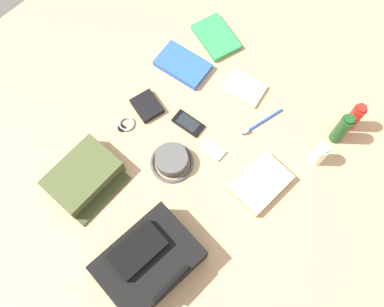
{
  "coord_description": "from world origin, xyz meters",
  "views": [
    {
      "loc": [
        0.39,
        0.39,
        1.5
      ],
      "look_at": [
        0.0,
        0.0,
        0.04
      ],
      "focal_mm": 40.67,
      "sensor_mm": 36.0,
      "label": 1
    }
  ],
  "objects_px": {
    "backpack": "(148,261)",
    "paperback_novel": "(216,37)",
    "bucket_hat": "(172,161)",
    "travel_guidebook": "(183,65)",
    "shampoo_bottle": "(342,129)",
    "wristwatch": "(126,124)",
    "sunscreen_spray": "(354,117)",
    "wallet": "(147,106)",
    "folded_towel": "(261,183)",
    "toothbrush": "(260,123)",
    "media_player": "(213,150)",
    "toothpaste_tube": "(320,154)",
    "notepad": "(244,88)",
    "toiletry_pouch": "(84,177)",
    "cell_phone": "(188,123)"
  },
  "relations": [
    {
      "from": "wallet",
      "to": "media_player",
      "type": "bearing_deg",
      "value": 111.27
    },
    {
      "from": "paperback_novel",
      "to": "wallet",
      "type": "bearing_deg",
      "value": 3.94
    },
    {
      "from": "sunscreen_spray",
      "to": "wristwatch",
      "type": "xyz_separation_m",
      "value": [
        0.59,
        -0.6,
        -0.07
      ]
    },
    {
      "from": "sunscreen_spray",
      "to": "cell_phone",
      "type": "bearing_deg",
      "value": -46.16
    },
    {
      "from": "bucket_hat",
      "to": "wristwatch",
      "type": "height_order",
      "value": "bucket_hat"
    },
    {
      "from": "toiletry_pouch",
      "to": "toothpaste_tube",
      "type": "bearing_deg",
      "value": 139.99
    },
    {
      "from": "bucket_hat",
      "to": "folded_towel",
      "type": "height_order",
      "value": "bucket_hat"
    },
    {
      "from": "travel_guidebook",
      "to": "notepad",
      "type": "relative_size",
      "value": 1.48
    },
    {
      "from": "toiletry_pouch",
      "to": "wallet",
      "type": "height_order",
      "value": "toiletry_pouch"
    },
    {
      "from": "folded_towel",
      "to": "bucket_hat",
      "type": "bearing_deg",
      "value": -60.02
    },
    {
      "from": "bucket_hat",
      "to": "toothpaste_tube",
      "type": "relative_size",
      "value": 1.28
    },
    {
      "from": "wallet",
      "to": "folded_towel",
      "type": "height_order",
      "value": "folded_towel"
    },
    {
      "from": "travel_guidebook",
      "to": "toothbrush",
      "type": "relative_size",
      "value": 1.21
    },
    {
      "from": "shampoo_bottle",
      "to": "wallet",
      "type": "relative_size",
      "value": 1.54
    },
    {
      "from": "toothpaste_tube",
      "to": "wallet",
      "type": "relative_size",
      "value": 1.13
    },
    {
      "from": "sunscreen_spray",
      "to": "shampoo_bottle",
      "type": "xyz_separation_m",
      "value": [
        0.07,
        -0.0,
        0.01
      ]
    },
    {
      "from": "travel_guidebook",
      "to": "sunscreen_spray",
      "type": "bearing_deg",
      "value": 112.1
    },
    {
      "from": "backpack",
      "to": "cell_phone",
      "type": "relative_size",
      "value": 2.61
    },
    {
      "from": "toothpaste_tube",
      "to": "paperback_novel",
      "type": "bearing_deg",
      "value": -101.52
    },
    {
      "from": "bucket_hat",
      "to": "sunscreen_spray",
      "type": "height_order",
      "value": "sunscreen_spray"
    },
    {
      "from": "bucket_hat",
      "to": "paperback_novel",
      "type": "relative_size",
      "value": 0.73
    },
    {
      "from": "toothpaste_tube",
      "to": "wristwatch",
      "type": "xyz_separation_m",
      "value": [
        0.39,
        -0.6,
        -0.05
      ]
    },
    {
      "from": "wallet",
      "to": "shampoo_bottle",
      "type": "bearing_deg",
      "value": 136.38
    },
    {
      "from": "paperback_novel",
      "to": "toothbrush",
      "type": "xyz_separation_m",
      "value": [
        0.16,
        0.38,
        -0.0
      ]
    },
    {
      "from": "toiletry_pouch",
      "to": "cell_phone",
      "type": "relative_size",
      "value": 2.06
    },
    {
      "from": "wristwatch",
      "to": "toiletry_pouch",
      "type": "bearing_deg",
      "value": 13.31
    },
    {
      "from": "toiletry_pouch",
      "to": "wallet",
      "type": "relative_size",
      "value": 2.33
    },
    {
      "from": "notepad",
      "to": "sunscreen_spray",
      "type": "bearing_deg",
      "value": 99.38
    },
    {
      "from": "paperback_novel",
      "to": "media_player",
      "type": "relative_size",
      "value": 2.53
    },
    {
      "from": "backpack",
      "to": "notepad",
      "type": "distance_m",
      "value": 0.75
    },
    {
      "from": "bucket_hat",
      "to": "travel_guidebook",
      "type": "relative_size",
      "value": 0.72
    },
    {
      "from": "folded_towel",
      "to": "cell_phone",
      "type": "bearing_deg",
      "value": -88.05
    },
    {
      "from": "backpack",
      "to": "wristwatch",
      "type": "relative_size",
      "value": 4.57
    },
    {
      "from": "sunscreen_spray",
      "to": "toothpaste_tube",
      "type": "xyz_separation_m",
      "value": [
        0.19,
        -0.0,
        -0.02
      ]
    },
    {
      "from": "backpack",
      "to": "notepad",
      "type": "bearing_deg",
      "value": -162.86
    },
    {
      "from": "sunscreen_spray",
      "to": "toothpaste_tube",
      "type": "height_order",
      "value": "sunscreen_spray"
    },
    {
      "from": "wristwatch",
      "to": "wallet",
      "type": "bearing_deg",
      "value": 178.2
    },
    {
      "from": "folded_towel",
      "to": "paperback_novel",
      "type": "bearing_deg",
      "value": -122.15
    },
    {
      "from": "shampoo_bottle",
      "to": "wristwatch",
      "type": "distance_m",
      "value": 0.79
    },
    {
      "from": "toiletry_pouch",
      "to": "toothpaste_tube",
      "type": "distance_m",
      "value": 0.84
    },
    {
      "from": "shampoo_bottle",
      "to": "media_player",
      "type": "relative_size",
      "value": 1.95
    },
    {
      "from": "toothpaste_tube",
      "to": "media_player",
      "type": "bearing_deg",
      "value": -50.91
    },
    {
      "from": "wristwatch",
      "to": "bucket_hat",
      "type": "bearing_deg",
      "value": 93.82
    },
    {
      "from": "toothpaste_tube",
      "to": "travel_guidebook",
      "type": "height_order",
      "value": "toothpaste_tube"
    },
    {
      "from": "sunscreen_spray",
      "to": "shampoo_bottle",
      "type": "relative_size",
      "value": 0.92
    },
    {
      "from": "bucket_hat",
      "to": "toothpaste_tube",
      "type": "distance_m",
      "value": 0.53
    },
    {
      "from": "backpack",
      "to": "travel_guidebook",
      "type": "xyz_separation_m",
      "value": [
        -0.62,
        -0.46,
        -0.05
      ]
    },
    {
      "from": "backpack",
      "to": "paperback_novel",
      "type": "distance_m",
      "value": 0.93
    },
    {
      "from": "backpack",
      "to": "shampoo_bottle",
      "type": "height_order",
      "value": "shampoo_bottle"
    },
    {
      "from": "backpack",
      "to": "travel_guidebook",
      "type": "bearing_deg",
      "value": -143.23
    }
  ]
}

